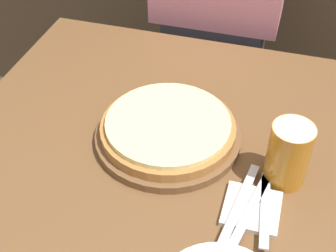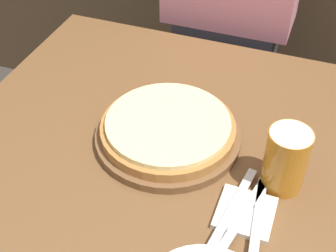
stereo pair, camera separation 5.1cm
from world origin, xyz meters
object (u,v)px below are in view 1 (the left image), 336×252
at_px(beer_glass, 289,152).
at_px(dinner_knife, 252,206).
at_px(fork, 240,203).
at_px(diner_person, 214,42).
at_px(pizza_on_board, 168,131).
at_px(spoon, 265,209).

relative_size(beer_glass, dinner_knife, 0.65).
distance_m(fork, diner_person, 0.82).
relative_size(beer_glass, diner_person, 0.11).
bearing_deg(pizza_on_board, spoon, -32.04).
xyz_separation_m(beer_glass, spoon, (-0.03, -0.11, -0.06)).
height_order(pizza_on_board, spoon, pizza_on_board).
bearing_deg(pizza_on_board, diner_person, 91.71).
distance_m(dinner_knife, diner_person, 0.83).
distance_m(beer_glass, dinner_knife, 0.13).
height_order(dinner_knife, diner_person, diner_person).
bearing_deg(pizza_on_board, beer_glass, -9.81).
bearing_deg(spoon, fork, 180.00).
relative_size(beer_glass, spoon, 0.75).
xyz_separation_m(pizza_on_board, spoon, (0.24, -0.15, -0.01)).
xyz_separation_m(dinner_knife, spoon, (0.02, 0.00, -0.00)).
xyz_separation_m(beer_glass, dinner_knife, (-0.05, -0.11, -0.06)).
bearing_deg(diner_person, fork, -74.91).
distance_m(pizza_on_board, fork, 0.24).
relative_size(dinner_knife, diner_person, 0.16).
bearing_deg(diner_person, pizza_on_board, -88.29).
distance_m(spoon, diner_person, 0.83).
height_order(pizza_on_board, beer_glass, beer_glass).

